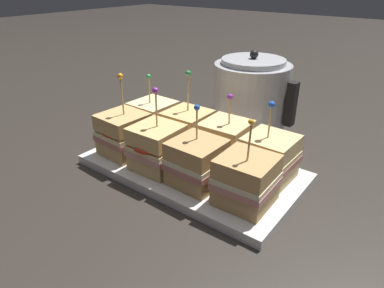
% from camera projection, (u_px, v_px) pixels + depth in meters
% --- Properties ---
extents(ground_plane, '(6.00, 6.00, 0.00)m').
position_uv_depth(ground_plane, '(192.00, 172.00, 0.69)').
color(ground_plane, '#2D2823').
extents(serving_platter, '(0.42, 0.23, 0.02)m').
position_uv_depth(serving_platter, '(192.00, 168.00, 0.68)').
color(serving_platter, silver).
rests_on(serving_platter, ground_plane).
extents(sandwich_front_far_left, '(0.09, 0.09, 0.17)m').
position_uv_depth(sandwich_front_far_left, '(123.00, 134.00, 0.71)').
color(sandwich_front_far_left, tan).
rests_on(sandwich_front_far_left, serving_platter).
extents(sandwich_front_center_left, '(0.09, 0.09, 0.16)m').
position_uv_depth(sandwich_front_center_left, '(157.00, 147.00, 0.65)').
color(sandwich_front_center_left, tan).
rests_on(sandwich_front_center_left, serving_platter).
extents(sandwich_front_center_right, '(0.09, 0.09, 0.15)m').
position_uv_depth(sandwich_front_center_right, '(197.00, 162.00, 0.60)').
color(sandwich_front_center_right, tan).
rests_on(sandwich_front_center_right, serving_platter).
extents(sandwich_front_far_right, '(0.09, 0.09, 0.15)m').
position_uv_depth(sandwich_front_far_right, '(246.00, 180.00, 0.55)').
color(sandwich_front_far_right, tan).
rests_on(sandwich_front_far_right, serving_platter).
extents(sandwich_back_far_left, '(0.09, 0.09, 0.15)m').
position_uv_depth(sandwich_back_far_left, '(154.00, 120.00, 0.77)').
color(sandwich_back_far_left, beige).
rests_on(sandwich_back_far_left, serving_platter).
extents(sandwich_back_center_left, '(0.09, 0.09, 0.17)m').
position_uv_depth(sandwich_back_center_left, '(187.00, 131.00, 0.72)').
color(sandwich_back_center_left, tan).
rests_on(sandwich_back_center_left, serving_platter).
extents(sandwich_back_center_right, '(0.09, 0.09, 0.15)m').
position_uv_depth(sandwich_back_center_right, '(225.00, 143.00, 0.67)').
color(sandwich_back_center_right, '#DBB77A').
rests_on(sandwich_back_center_right, serving_platter).
extents(sandwich_back_far_right, '(0.09, 0.09, 0.15)m').
position_uv_depth(sandwich_back_far_right, '(269.00, 157.00, 0.62)').
color(sandwich_back_far_right, '#DBB77A').
rests_on(sandwich_back_far_right, serving_platter).
extents(kettle_steel, '(0.20, 0.18, 0.20)m').
position_uv_depth(kettle_steel, '(251.00, 97.00, 0.83)').
color(kettle_steel, '#B7BABF').
rests_on(kettle_steel, ground_plane).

